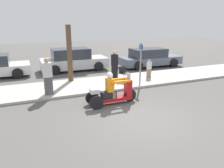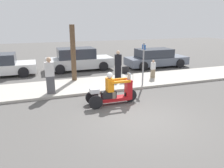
{
  "view_description": "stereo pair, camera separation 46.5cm",
  "coord_description": "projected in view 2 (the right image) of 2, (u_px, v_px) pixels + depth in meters",
  "views": [
    {
      "loc": [
        -3.74,
        -6.25,
        3.42
      ],
      "look_at": [
        -0.47,
        1.75,
        0.88
      ],
      "focal_mm": 35.0,
      "sensor_mm": 36.0,
      "label": 1
    },
    {
      "loc": [
        -3.31,
        -6.41,
        3.42
      ],
      "look_at": [
        -0.47,
        1.75,
        0.88
      ],
      "focal_mm": 35.0,
      "sensor_mm": 36.0,
      "label": 2
    }
  ],
  "objects": [
    {
      "name": "ground_plane",
      "position": [
        140.0,
        119.0,
        7.82
      ],
      "size": [
        60.0,
        60.0,
        0.0
      ],
      "primitive_type": "plane",
      "color": "#565451"
    },
    {
      "name": "parked_car_lot_right",
      "position": [
        79.0,
        60.0,
        15.42
      ],
      "size": [
        4.57,
        2.05,
        1.54
      ],
      "color": "silver",
      "rests_on": "ground"
    },
    {
      "name": "tree_trunk",
      "position": [
        73.0,
        53.0,
        12.06
      ],
      "size": [
        0.28,
        0.28,
        3.07
      ],
      "color": "brown",
      "rests_on": "sidewalk_strip"
    },
    {
      "name": "folding_chair_set_back",
      "position": [
        127.0,
        72.0,
        12.11
      ],
      "size": [
        0.53,
        0.53,
        0.82
      ],
      "color": "#A5A8AD",
      "rests_on": "sidewalk_strip"
    },
    {
      "name": "spectator_with_child",
      "position": [
        118.0,
        65.0,
        12.56
      ],
      "size": [
        0.44,
        0.33,
        1.64
      ],
      "color": "black",
      "rests_on": "sidewalk_strip"
    },
    {
      "name": "spectator_mid_group",
      "position": [
        153.0,
        69.0,
        12.8
      ],
      "size": [
        0.26,
        0.17,
        1.07
      ],
      "color": "gray",
      "rests_on": "sidewalk_strip"
    },
    {
      "name": "parked_car_lot_left",
      "position": [
        156.0,
        58.0,
        16.4
      ],
      "size": [
        4.67,
        1.93,
        1.37
      ],
      "color": "slate",
      "rests_on": "ground"
    },
    {
      "name": "motorcycle_trike",
      "position": [
        112.0,
        93.0,
        9.11
      ],
      "size": [
        2.19,
        0.7,
        1.39
      ],
      "color": "black",
      "rests_on": "ground"
    },
    {
      "name": "sidewalk_strip",
      "position": [
        103.0,
        84.0,
        11.97
      ],
      "size": [
        28.0,
        2.8,
        0.12
      ],
      "color": "#B2ADA3",
      "rests_on": "ground"
    },
    {
      "name": "street_sign",
      "position": [
        143.0,
        63.0,
        11.14
      ],
      "size": [
        0.08,
        0.36,
        2.2
      ],
      "color": "gray",
      "rests_on": "sidewalk_strip"
    },
    {
      "name": "spectator_by_tree",
      "position": [
        50.0,
        76.0,
        10.01
      ],
      "size": [
        0.41,
        0.25,
        1.7
      ],
      "color": "#515156",
      "rests_on": "sidewalk_strip"
    }
  ]
}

